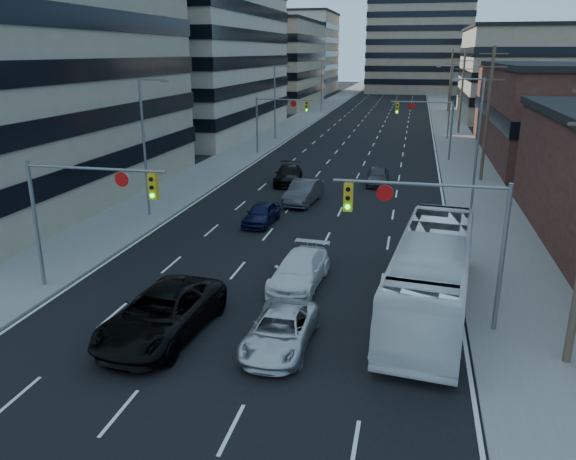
% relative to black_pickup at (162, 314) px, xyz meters
% --- Properties ---
extents(ground, '(400.00, 400.00, 0.00)m').
position_rel_black_pickup_xyz_m(ground, '(2.59, -4.87, -0.91)').
color(ground, black).
rests_on(ground, ground).
extents(road_surface, '(18.00, 300.00, 0.02)m').
position_rel_black_pickup_xyz_m(road_surface, '(2.59, 125.13, -0.90)').
color(road_surface, black).
rests_on(road_surface, ground).
extents(sidewalk_left, '(5.00, 300.00, 0.15)m').
position_rel_black_pickup_xyz_m(sidewalk_left, '(-8.91, 125.13, -0.83)').
color(sidewalk_left, slate).
rests_on(sidewalk_left, ground).
extents(sidewalk_right, '(5.00, 300.00, 0.15)m').
position_rel_black_pickup_xyz_m(sidewalk_right, '(14.09, 125.13, -0.83)').
color(sidewalk_right, slate).
rests_on(sidewalk_right, ground).
extents(office_left_mid, '(26.00, 34.00, 28.00)m').
position_rel_black_pickup_xyz_m(office_left_mid, '(-24.41, 55.13, 13.09)').
color(office_left_mid, '#ADA089').
rests_on(office_left_mid, ground).
extents(office_left_far, '(20.00, 30.00, 16.00)m').
position_rel_black_pickup_xyz_m(office_left_far, '(-21.41, 95.13, 7.09)').
color(office_left_far, gray).
rests_on(office_left_far, ground).
extents(office_right_far, '(22.00, 28.00, 14.00)m').
position_rel_black_pickup_xyz_m(office_right_far, '(27.59, 83.13, 6.09)').
color(office_right_far, gray).
rests_on(office_right_far, ground).
extents(bg_block_left, '(24.00, 24.00, 20.00)m').
position_rel_black_pickup_xyz_m(bg_block_left, '(-25.41, 135.13, 9.09)').
color(bg_block_left, '#ADA089').
rests_on(bg_block_left, ground).
extents(bg_block_right, '(22.00, 22.00, 12.00)m').
position_rel_black_pickup_xyz_m(bg_block_right, '(34.59, 125.13, 5.09)').
color(bg_block_right, gray).
rests_on(bg_block_right, ground).
extents(signal_near_left, '(6.59, 0.33, 6.00)m').
position_rel_black_pickup_xyz_m(signal_near_left, '(-4.87, 3.13, 3.42)').
color(signal_near_left, slate).
rests_on(signal_near_left, ground).
extents(signal_near_right, '(6.59, 0.33, 6.00)m').
position_rel_black_pickup_xyz_m(signal_near_right, '(10.04, 3.13, 3.42)').
color(signal_near_right, slate).
rests_on(signal_near_right, ground).
extents(signal_far_left, '(6.09, 0.33, 6.00)m').
position_rel_black_pickup_xyz_m(signal_far_left, '(-5.10, 40.13, 3.39)').
color(signal_far_left, slate).
rests_on(signal_far_left, ground).
extents(signal_far_right, '(6.09, 0.33, 6.00)m').
position_rel_black_pickup_xyz_m(signal_far_right, '(10.27, 40.13, 3.39)').
color(signal_far_right, slate).
rests_on(signal_far_right, ground).
extents(utility_pole_block, '(2.20, 0.28, 11.00)m').
position_rel_black_pickup_xyz_m(utility_pole_block, '(14.79, 31.13, 4.87)').
color(utility_pole_block, '#4C3D2D').
rests_on(utility_pole_block, ground).
extents(utility_pole_midblock, '(2.20, 0.28, 11.00)m').
position_rel_black_pickup_xyz_m(utility_pole_midblock, '(14.79, 61.13, 4.87)').
color(utility_pole_midblock, '#4C3D2D').
rests_on(utility_pole_midblock, ground).
extents(utility_pole_distant, '(2.20, 0.28, 11.00)m').
position_rel_black_pickup_xyz_m(utility_pole_distant, '(14.79, 91.13, 4.87)').
color(utility_pole_distant, '#4C3D2D').
rests_on(utility_pole_distant, ground).
extents(streetlight_left_near, '(2.03, 0.22, 9.00)m').
position_rel_black_pickup_xyz_m(streetlight_left_near, '(-7.75, 15.13, 4.14)').
color(streetlight_left_near, slate).
rests_on(streetlight_left_near, ground).
extents(streetlight_left_mid, '(2.03, 0.22, 9.00)m').
position_rel_black_pickup_xyz_m(streetlight_left_mid, '(-7.75, 50.13, 4.14)').
color(streetlight_left_mid, slate).
rests_on(streetlight_left_mid, ground).
extents(streetlight_left_far, '(2.03, 0.22, 9.00)m').
position_rel_black_pickup_xyz_m(streetlight_left_far, '(-7.75, 85.13, 4.14)').
color(streetlight_left_far, slate).
rests_on(streetlight_left_far, ground).
extents(streetlight_right_near, '(2.03, 0.22, 9.00)m').
position_rel_black_pickup_xyz_m(streetlight_right_near, '(12.92, 20.13, 4.14)').
color(streetlight_right_near, slate).
rests_on(streetlight_right_near, ground).
extents(streetlight_right_far, '(2.03, 0.22, 9.00)m').
position_rel_black_pickup_xyz_m(streetlight_right_far, '(12.92, 55.13, 4.14)').
color(streetlight_right_far, slate).
rests_on(streetlight_right_far, ground).
extents(black_pickup, '(3.55, 6.77, 1.82)m').
position_rel_black_pickup_xyz_m(black_pickup, '(0.00, 0.00, 0.00)').
color(black_pickup, black).
rests_on(black_pickup, ground).
extents(white_van, '(2.47, 5.31, 1.50)m').
position_rel_black_pickup_xyz_m(white_van, '(4.19, 6.02, -0.16)').
color(white_van, white).
rests_on(white_van, ground).
extents(silver_suv, '(2.30, 4.88, 1.35)m').
position_rel_black_pickup_xyz_m(silver_suv, '(4.66, 0.14, -0.23)').
color(silver_suv, silver).
rests_on(silver_suv, ground).
extents(transit_bus, '(4.17, 12.52, 3.42)m').
position_rel_black_pickup_xyz_m(transit_bus, '(10.13, 4.47, 0.80)').
color(transit_bus, white).
rests_on(transit_bus, ground).
extents(sedan_blue, '(1.89, 4.18, 1.39)m').
position_rel_black_pickup_xyz_m(sedan_blue, '(-0.15, 15.19, -0.21)').
color(sedan_blue, black).
rests_on(sedan_blue, ground).
extents(sedan_grey_center, '(2.28, 5.15, 1.64)m').
position_rel_black_pickup_xyz_m(sedan_grey_center, '(1.46, 20.87, -0.09)').
color(sedan_grey_center, '#3A3A3D').
rests_on(sedan_grey_center, ground).
extents(sedan_black_far, '(2.74, 5.44, 1.51)m').
position_rel_black_pickup_xyz_m(sedan_black_far, '(-1.00, 26.82, -0.15)').
color(sedan_black_far, black).
rests_on(sedan_black_far, ground).
extents(sedan_grey_right, '(1.87, 4.42, 1.49)m').
position_rel_black_pickup_xyz_m(sedan_grey_right, '(6.31, 28.09, -0.16)').
color(sedan_grey_right, '#373739').
rests_on(sedan_grey_right, ground).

